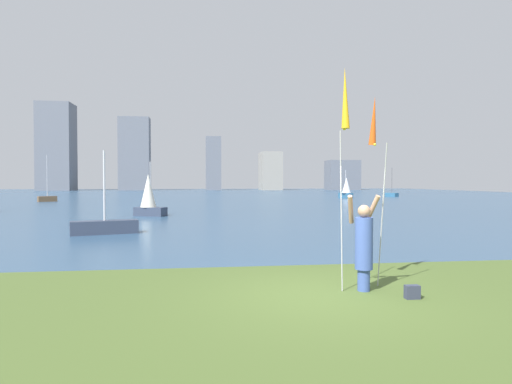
# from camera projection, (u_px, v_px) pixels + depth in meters

# --- Properties ---
(ground) EXTENTS (120.00, 138.00, 0.12)m
(ground) POSITION_uv_depth(u_px,v_px,m) (217.00, 198.00, 58.96)
(ground) COLOR #475B28
(person) EXTENTS (0.71, 0.52, 1.93)m
(person) POSITION_uv_depth(u_px,v_px,m) (364.00, 244.00, 8.73)
(person) COLOR #3F59A5
(person) RESTS_ON ground
(kite_flag_left) EXTENTS (0.16, 0.42, 4.43)m
(kite_flag_left) POSITION_uv_depth(u_px,v_px,m) (345.00, 105.00, 8.52)
(kite_flag_left) COLOR #B2B2B7
(kite_flag_left) RESTS_ON ground
(kite_flag_right) EXTENTS (0.16, 0.84, 4.00)m
(kite_flag_right) POSITION_uv_depth(u_px,v_px,m) (374.00, 126.00, 9.27)
(kite_flag_right) COLOR #B2B2B7
(kite_flag_right) RESTS_ON ground
(bag) EXTENTS (0.27, 0.15, 0.25)m
(bag) POSITION_uv_depth(u_px,v_px,m) (412.00, 292.00, 8.15)
(bag) COLOR #33384C
(bag) RESTS_ON ground
(sailboat_0) EXTENTS (1.46, 2.44, 3.69)m
(sailboat_0) POSITION_uv_depth(u_px,v_px,m) (346.00, 188.00, 57.39)
(sailboat_0) COLOR #2D6084
(sailboat_0) RESTS_ON ground
(sailboat_2) EXTENTS (2.77, 1.45, 3.48)m
(sailboat_2) POSITION_uv_depth(u_px,v_px,m) (105.00, 226.00, 18.18)
(sailboat_2) COLOR #333D51
(sailboat_2) RESTS_ON ground
(sailboat_3) EXTENTS (2.15, 1.60, 3.43)m
(sailboat_3) POSITION_uv_depth(u_px,v_px,m) (149.00, 197.00, 27.66)
(sailboat_3) COLOR #333D51
(sailboat_3) RESTS_ON ground
(sailboat_6) EXTENTS (1.91, 1.55, 5.00)m
(sailboat_6) POSITION_uv_depth(u_px,v_px,m) (47.00, 198.00, 47.24)
(sailboat_6) COLOR brown
(sailboat_6) RESTS_ON ground
(sailboat_7) EXTENTS (1.70, 1.93, 4.15)m
(sailboat_7) POSITION_uv_depth(u_px,v_px,m) (392.00, 194.00, 62.88)
(sailboat_7) COLOR #2D6084
(sailboat_7) RESTS_ON ground
(skyline_tower_0) EXTENTS (7.80, 7.10, 20.96)m
(skyline_tower_0) POSITION_uv_depth(u_px,v_px,m) (57.00, 147.00, 105.21)
(skyline_tower_0) COLOR slate
(skyline_tower_0) RESTS_ON ground
(skyline_tower_1) EXTENTS (7.35, 4.25, 17.84)m
(skyline_tower_1) POSITION_uv_depth(u_px,v_px,m) (135.00, 154.00, 107.01)
(skyline_tower_1) COLOR slate
(skyline_tower_1) RESTS_ON ground
(skyline_tower_2) EXTENTS (3.78, 3.87, 13.39)m
(skyline_tower_2) POSITION_uv_depth(u_px,v_px,m) (213.00, 163.00, 109.74)
(skyline_tower_2) COLOR slate
(skyline_tower_2) RESTS_ON ground
(skyline_tower_3) EXTENTS (5.10, 7.90, 9.55)m
(skyline_tower_3) POSITION_uv_depth(u_px,v_px,m) (270.00, 171.00, 110.57)
(skyline_tower_3) COLOR gray
(skyline_tower_3) RESTS_ON ground
(skyline_tower_4) EXTENTS (7.87, 5.95, 7.54)m
(skyline_tower_4) POSITION_uv_depth(u_px,v_px,m) (342.00, 175.00, 111.61)
(skyline_tower_4) COLOR slate
(skyline_tower_4) RESTS_ON ground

